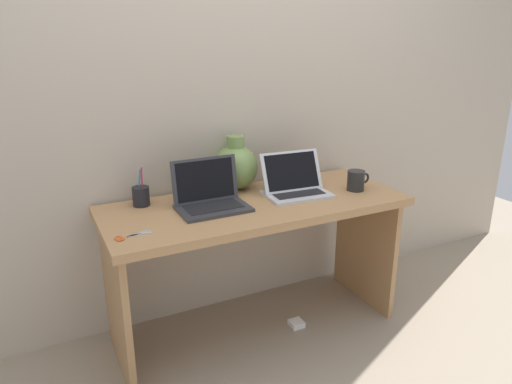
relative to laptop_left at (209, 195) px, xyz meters
The scene contains 10 objects.
ground_plane 0.80m from the laptop_left, ahead, with size 6.00×6.00×0.00m, color gray.
back_wall 0.58m from the laptop_left, 53.29° to the left, with size 4.40×0.04×2.40m, color #BCAD99.
desk 0.31m from the laptop_left, ahead, with size 1.46×0.59×0.71m.
laptop_left is the anchor object (origin of this frame).
laptop_right 0.45m from the laptop_left, ahead, with size 0.33×0.24×0.21m.
green_vase 0.31m from the laptop_left, 41.86° to the left, with size 0.23×0.23×0.28m.
coffee_mug 0.77m from the laptop_left, ahead, with size 0.13×0.09×0.10m.
pen_cup 0.32m from the laptop_left, 149.69° to the left, with size 0.08×0.08×0.18m.
scissors 0.46m from the laptop_left, 156.80° to the right, with size 0.15×0.06×0.01m.
power_brick 0.87m from the laptop_left, 15.60° to the right, with size 0.07×0.07×0.03m, color white.
Camera 1 is at (-0.95, -1.91, 1.47)m, focal length 32.99 mm.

